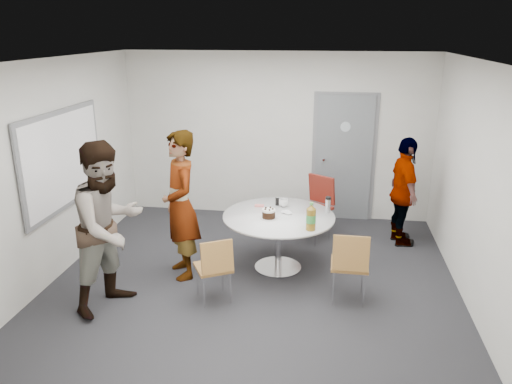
% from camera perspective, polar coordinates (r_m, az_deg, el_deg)
% --- Properties ---
extents(floor, '(5.00, 5.00, 0.00)m').
position_cam_1_polar(floor, '(6.33, -0.33, -10.39)').
color(floor, black).
rests_on(floor, ground).
extents(ceiling, '(5.00, 5.00, 0.00)m').
position_cam_1_polar(ceiling, '(5.57, -0.39, 14.83)').
color(ceiling, silver).
rests_on(ceiling, wall_back).
extents(wall_back, '(5.00, 0.00, 5.00)m').
position_cam_1_polar(wall_back, '(8.21, 2.36, 6.38)').
color(wall_back, beige).
rests_on(wall_back, floor).
extents(wall_left, '(0.00, 5.00, 5.00)m').
position_cam_1_polar(wall_left, '(6.65, -22.17, 2.22)').
color(wall_left, beige).
rests_on(wall_left, floor).
extents(wall_right, '(0.00, 5.00, 5.00)m').
position_cam_1_polar(wall_right, '(5.97, 24.09, 0.24)').
color(wall_right, beige).
rests_on(wall_right, floor).
extents(wall_front, '(5.00, 0.00, 5.00)m').
position_cam_1_polar(wall_front, '(3.53, -6.76, -10.26)').
color(wall_front, beige).
rests_on(wall_front, floor).
extents(door, '(1.02, 0.17, 2.12)m').
position_cam_1_polar(door, '(8.22, 9.98, 3.82)').
color(door, slate).
rests_on(door, wall_back).
extents(whiteboard, '(0.04, 1.90, 1.25)m').
position_cam_1_polar(whiteboard, '(6.77, -21.15, 3.49)').
color(whiteboard, slate).
rests_on(whiteboard, wall_left).
extents(table, '(1.44, 1.44, 1.09)m').
position_cam_1_polar(table, '(6.41, 2.85, -3.53)').
color(table, silver).
rests_on(table, floor).
extents(chair_near_left, '(0.53, 0.55, 0.81)m').
position_cam_1_polar(chair_near_left, '(5.72, -4.72, -8.24)').
color(chair_near_left, brown).
rests_on(chair_near_left, floor).
extents(chair_near_right, '(0.42, 0.46, 0.88)m').
position_cam_1_polar(chair_near_right, '(5.77, 10.69, -7.75)').
color(chair_near_right, brown).
rests_on(chair_near_right, floor).
extents(chair_far, '(0.64, 0.66, 0.96)m').
position_cam_1_polar(chair_far, '(7.47, 6.96, -1.01)').
color(chair_far, maroon).
rests_on(chair_far, floor).
extents(person_main, '(0.73, 0.82, 1.88)m').
position_cam_1_polar(person_main, '(6.25, -8.63, -1.53)').
color(person_main, '#A5C6EA').
rests_on(person_main, floor).
extents(person_left, '(1.05, 1.15, 1.92)m').
position_cam_1_polar(person_left, '(5.70, -16.47, -3.83)').
color(person_left, white).
rests_on(person_left, floor).
extents(person_right, '(0.54, 0.98, 1.59)m').
position_cam_1_polar(person_right, '(7.46, 16.54, 0.01)').
color(person_right, black).
rests_on(person_right, floor).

